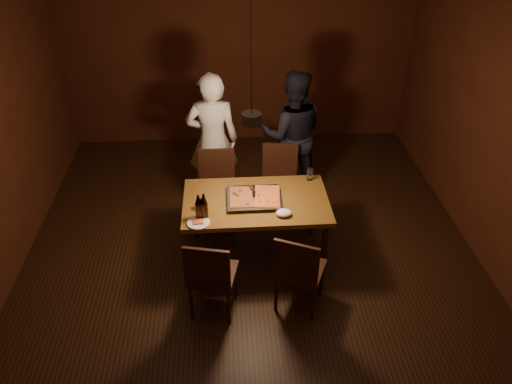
{
  "coord_description": "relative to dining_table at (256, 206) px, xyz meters",
  "views": [
    {
      "loc": [
        -0.23,
        -4.06,
        3.68
      ],
      "look_at": [
        0.05,
        0.16,
        0.85
      ],
      "focal_mm": 35.0,
      "sensor_mm": 36.0,
      "label": 1
    }
  ],
  "objects": [
    {
      "name": "diner_dark",
      "position": [
        0.54,
        1.29,
        0.15
      ],
      "size": [
        0.84,
        0.67,
        1.65
      ],
      "primitive_type": "imported",
      "rotation": [
        0.0,
        0.0,
        3.08
      ],
      "color": "black",
      "rests_on": "floor"
    },
    {
      "name": "spatula",
      "position": [
        -0.02,
        0.02,
        0.14
      ],
      "size": [
        0.14,
        0.25,
        0.04
      ],
      "primitive_type": null,
      "rotation": [
        0.0,
        0.0,
        0.22
      ],
      "color": "silver",
      "rests_on": "pizza_tray"
    },
    {
      "name": "chair_far_right",
      "position": [
        0.34,
        0.83,
        -0.14
      ],
      "size": [
        0.47,
        0.47,
        0.49
      ],
      "rotation": [
        0.0,
        0.0,
        3.01
      ],
      "color": "#38190F",
      "rests_on": "floor"
    },
    {
      "name": "pendant_lamp",
      "position": [
        -0.05,
        -0.16,
        1.08
      ],
      "size": [
        0.18,
        0.18,
        1.1
      ],
      "color": "black",
      "rests_on": "ceiling"
    },
    {
      "name": "water_glass_left",
      "position": [
        -0.56,
        -0.12,
        0.13
      ],
      "size": [
        0.07,
        0.07,
        0.11
      ],
      "primitive_type": "cylinder",
      "color": "silver",
      "rests_on": "dining_table"
    },
    {
      "name": "chair_near_left",
      "position": [
        -0.47,
        -0.82,
        -0.14
      ],
      "size": [
        0.5,
        0.5,
        0.49
      ],
      "rotation": [
        0.0,
        0.0,
        -0.22
      ],
      "color": "#38190F",
      "rests_on": "floor"
    },
    {
      "name": "beer_bottle_b",
      "position": [
        -0.52,
        -0.27,
        0.21
      ],
      "size": [
        0.07,
        0.07,
        0.28
      ],
      "color": "black",
      "rests_on": "dining_table"
    },
    {
      "name": "pizza_meat",
      "position": [
        -0.15,
        -0.01,
        0.13
      ],
      "size": [
        0.24,
        0.38,
        0.02
      ],
      "primitive_type": "cube",
      "rotation": [
        0.0,
        0.0,
        -0.01
      ],
      "color": "maroon",
      "rests_on": "pizza_tray"
    },
    {
      "name": "diner_white",
      "position": [
        -0.45,
        1.14,
        0.18
      ],
      "size": [
        0.62,
        0.41,
        1.71
      ],
      "primitive_type": "imported",
      "rotation": [
        0.0,
        0.0,
        3.14
      ],
      "color": "white",
      "rests_on": "floor"
    },
    {
      "name": "pizza_cheese",
      "position": [
        0.11,
        -0.02,
        0.13
      ],
      "size": [
        0.29,
        0.43,
        0.02
      ],
      "primitive_type": "cube",
      "rotation": [
        0.0,
        0.0,
        -0.09
      ],
      "color": "gold",
      "rests_on": "pizza_tray"
    },
    {
      "name": "napkin",
      "position": [
        0.25,
        -0.29,
        0.11
      ],
      "size": [
        0.16,
        0.12,
        0.07
      ],
      "primitive_type": "ellipsoid",
      "color": "white",
      "rests_on": "dining_table"
    },
    {
      "name": "chair_far_left",
      "position": [
        -0.41,
        0.75,
        -0.14
      ],
      "size": [
        0.42,
        0.42,
        0.49
      ],
      "rotation": [
        0.0,
        0.0,
        3.13
      ],
      "color": "#38190F",
      "rests_on": "floor"
    },
    {
      "name": "pizza_tray",
      "position": [
        -0.02,
        -0.01,
        0.1
      ],
      "size": [
        0.58,
        0.49,
        0.05
      ],
      "primitive_type": "cube",
      "rotation": [
        0.0,
        0.0,
        -0.07
      ],
      "color": "silver",
      "rests_on": "dining_table"
    },
    {
      "name": "water_glass_right",
      "position": [
        0.61,
        0.36,
        0.14
      ],
      "size": [
        0.07,
        0.07,
        0.13
      ],
      "primitive_type": "cylinder",
      "color": "silver",
      "rests_on": "dining_table"
    },
    {
      "name": "room_shell",
      "position": [
        -0.05,
        -0.16,
        0.72
      ],
      "size": [
        6.0,
        6.0,
        6.0
      ],
      "color": "#321C0D",
      "rests_on": "ground"
    },
    {
      "name": "beer_bottle_a",
      "position": [
        -0.57,
        -0.27,
        0.21
      ],
      "size": [
        0.07,
        0.07,
        0.27
      ],
      "color": "black",
      "rests_on": "dining_table"
    },
    {
      "name": "chair_near_right",
      "position": [
        0.34,
        -0.81,
        -0.14
      ],
      "size": [
        0.55,
        0.55,
        0.49
      ],
      "rotation": [
        0.0,
        0.0,
        -0.42
      ],
      "color": "#38190F",
      "rests_on": "floor"
    },
    {
      "name": "dining_table",
      "position": [
        0.0,
        0.0,
        0.0
      ],
      "size": [
        1.5,
        0.9,
        0.75
      ],
      "color": "brown",
      "rests_on": "floor"
    },
    {
      "name": "plate_slice",
      "position": [
        -0.58,
        -0.36,
        0.08
      ],
      "size": [
        0.22,
        0.22,
        0.03
      ],
      "color": "white",
      "rests_on": "dining_table"
    }
  ]
}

